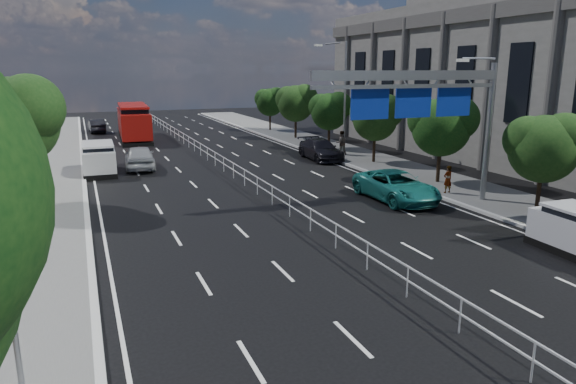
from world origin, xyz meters
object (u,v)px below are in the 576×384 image
overhead_gantry (428,96)px  pedestrian_b (341,143)px  near_car_silver (140,157)px  red_bus (133,121)px  white_minivan (99,159)px  parked_car_dark (320,150)px  near_car_dark (97,126)px  pedestrian_a (448,179)px  parked_car_teal (396,186)px

overhead_gantry → pedestrian_b: size_ratio=5.36×
near_car_silver → red_bus: bearing=-90.4°
white_minivan → near_car_silver: (2.72, 0.70, -0.18)m
parked_car_dark → overhead_gantry: bearing=-93.7°
near_car_dark → pedestrian_b: 30.34m
pedestrian_a → pedestrian_b: 14.02m
red_bus → parked_car_teal: bearing=-68.9°
near_car_dark → pedestrian_a: size_ratio=2.91×
red_bus → pedestrian_b: bearing=-47.2°
near_car_dark → pedestrian_b: (17.74, -24.61, 0.36)m
near_car_dark → pedestrian_a: pedestrian_a is taller
pedestrian_b → red_bus: bearing=-35.7°
white_minivan → pedestrian_a: bearing=-36.7°
white_minivan → pedestrian_a: white_minivan is taller
near_car_silver → pedestrian_b: pedestrian_b is taller
overhead_gantry → near_car_dark: overhead_gantry is taller
parked_car_dark → pedestrian_a: size_ratio=3.49×
pedestrian_a → parked_car_teal: bearing=-7.2°
white_minivan → parked_car_dark: bearing=-0.8°
overhead_gantry → parked_car_dark: bearing=84.1°
parked_car_dark → pedestrian_a: bearing=-81.3°
overhead_gantry → pedestrian_a: (3.07, 1.84, -4.70)m
white_minivan → near_car_dark: white_minivan is taller
overhead_gantry → pedestrian_b: overhead_gantry is taller
near_car_silver → near_car_dark: size_ratio=1.11×
parked_car_dark → pedestrian_b: (2.21, 0.75, 0.32)m
pedestrian_a → overhead_gantry: bearing=25.6°
overhead_gantry → near_car_dark: 43.07m
parked_car_teal → pedestrian_a: pedestrian_a is taller
pedestrian_b → near_car_silver: bearing=12.2°
overhead_gantry → near_car_silver: 20.82m
near_car_dark → pedestrian_a: 42.20m
red_bus → near_car_silver: (-1.30, -16.55, -0.96)m
overhead_gantry → near_car_dark: (-13.97, 40.45, -4.87)m
pedestrian_a → near_car_dark: bearing=-71.5°
red_bus → near_car_silver: 16.63m
near_car_silver → parked_car_dark: size_ratio=0.92×
red_bus → pedestrian_a: red_bus is taller
parked_car_dark → white_minivan: bearing=-179.8°
near_car_silver → parked_car_dark: 13.58m
parked_car_dark → pedestrian_a: (1.51, -13.25, 0.13)m
red_bus → near_car_dark: 8.29m
parked_car_teal → near_car_dark: bearing=109.5°
near_car_silver → pedestrian_a: near_car_silver is taller
near_car_silver → pedestrian_b: (15.74, -0.52, 0.25)m
red_bus → near_car_dark: red_bus is taller
near_car_silver → parked_car_dark: bearing=178.7°
overhead_gantry → parked_car_teal: size_ratio=1.82×
overhead_gantry → parked_car_dark: size_ratio=1.91×
overhead_gantry → near_car_silver: bearing=126.2°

